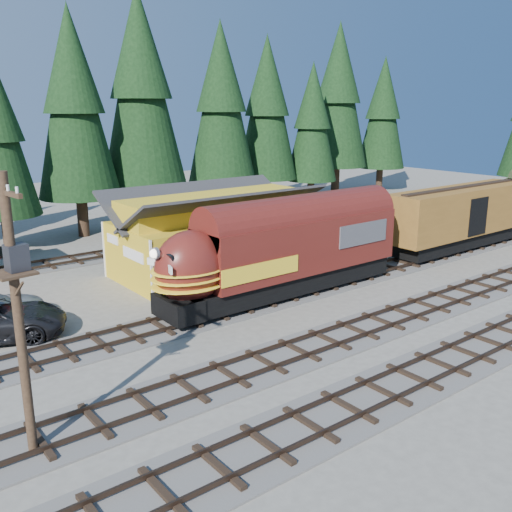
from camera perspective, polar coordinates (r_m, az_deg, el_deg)
ground at (r=28.50m, az=7.89°, el=-6.12°), size 120.00×120.00×0.00m
track_siding at (r=38.20m, az=14.10°, el=-0.87°), size 68.00×3.20×0.33m
track_main_south at (r=35.03m, az=21.81°, el=-2.94°), size 68.00×3.20×0.33m
track_spur at (r=38.85m, az=-22.84°, el=-1.35°), size 32.00×3.20×0.33m
depot at (r=35.44m, az=-4.18°, el=3.16°), size 12.80×7.00×5.30m
conifer_backdrop at (r=50.32m, az=-6.32°, el=14.65°), size 80.53×22.19×16.97m
locomotive at (r=30.27m, az=2.13°, el=0.14°), size 15.25×3.03×4.15m
boxcar at (r=42.83m, az=19.66°, el=3.79°), size 13.34×2.86×4.19m
utility_pole at (r=17.39m, az=-22.75°, el=-4.13°), size 1.16×2.06×8.46m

